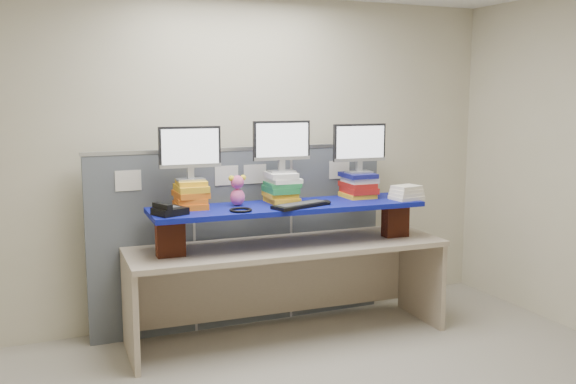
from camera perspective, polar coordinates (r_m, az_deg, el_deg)
name	(u,v)px	position (r m, az deg, el deg)	size (l,w,h in m)	color
room	(343,192)	(3.76, 4.94, 0.04)	(5.00, 4.00, 2.80)	beige
cubicle_partition	(243,236)	(5.48, -4.00, -3.92)	(2.60, 0.06, 1.53)	#4E545D
desk	(288,263)	(5.18, 0.00, -6.35)	(2.58, 0.85, 0.78)	tan
brick_pier_left	(170,238)	(4.82, -10.42, -4.00)	(0.21, 0.11, 0.28)	maroon
brick_pier_right	(395,220)	(5.47, 9.52, -2.45)	(0.21, 0.11, 0.28)	maroon
blue_board	(288,207)	(5.08, 0.00, -1.34)	(2.18, 0.55, 0.04)	navy
book_stack_left	(191,194)	(4.97, -8.63, -0.21)	(0.26, 0.32, 0.21)	orange
book_stack_center	(281,188)	(5.16, -0.59, 0.40)	(0.27, 0.31, 0.24)	yellow
book_stack_right	(358,185)	(5.45, 6.28, 0.62)	(0.26, 0.31, 0.21)	yellow
monitor_left	(190,150)	(4.92, -8.71, 3.72)	(0.47, 0.14, 0.41)	#B0B0B5
monitor_center	(282,143)	(5.13, -0.56, 4.36)	(0.47, 0.14, 0.41)	#B0B0B5
monitor_right	(359,145)	(5.41, 6.37, 4.16)	(0.47, 0.14, 0.41)	#B0B0B5
keyboard	(301,205)	(4.97, 1.15, -1.17)	(0.51, 0.31, 0.03)	black
mouse	(326,202)	(5.10, 3.44, -0.88)	(0.06, 0.11, 0.04)	black
desk_phone	(169,210)	(4.71, -10.53, -1.61)	(0.27, 0.26, 0.09)	black
headset	(241,210)	(4.80, -4.22, -1.60)	(0.17, 0.17, 0.02)	black
plush_toy	(237,190)	(5.02, -4.52, 0.18)	(0.14, 0.11, 0.24)	#DD5491
binder_stack	(407,193)	(5.41, 10.49, -0.08)	(0.26, 0.22, 0.12)	white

